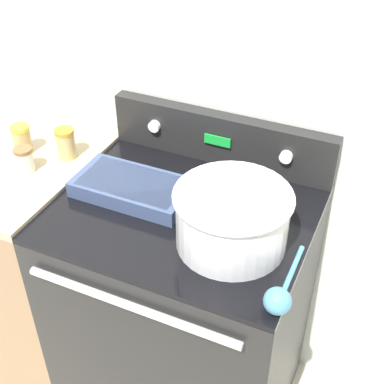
{
  "coord_description": "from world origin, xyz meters",
  "views": [
    {
      "loc": [
        0.53,
        -0.8,
        1.93
      ],
      "look_at": [
        0.02,
        0.33,
        1.0
      ],
      "focal_mm": 50.0,
      "sensor_mm": 36.0,
      "label": 1
    }
  ],
  "objects_px": {
    "casserole_dish": "(133,187)",
    "spice_jar_orange_cap": "(66,143)",
    "mixing_bowl": "(232,216)",
    "spice_jar_yellow_cap": "(22,139)",
    "ladle": "(279,298)",
    "spice_jar_brown_cap": "(25,160)"
  },
  "relations": [
    {
      "from": "casserole_dish",
      "to": "spice_jar_orange_cap",
      "type": "height_order",
      "value": "spice_jar_orange_cap"
    },
    {
      "from": "mixing_bowl",
      "to": "casserole_dish",
      "type": "bearing_deg",
      "value": 167.0
    },
    {
      "from": "spice_jar_orange_cap",
      "to": "spice_jar_yellow_cap",
      "type": "bearing_deg",
      "value": -166.88
    },
    {
      "from": "mixing_bowl",
      "to": "ladle",
      "type": "relative_size",
      "value": 1.19
    },
    {
      "from": "casserole_dish",
      "to": "ladle",
      "type": "height_order",
      "value": "ladle"
    },
    {
      "from": "spice_jar_orange_cap",
      "to": "spice_jar_brown_cap",
      "type": "bearing_deg",
      "value": -120.4
    },
    {
      "from": "spice_jar_yellow_cap",
      "to": "casserole_dish",
      "type": "bearing_deg",
      "value": -5.6
    },
    {
      "from": "ladle",
      "to": "spice_jar_orange_cap",
      "type": "distance_m",
      "value": 0.89
    },
    {
      "from": "spice_jar_orange_cap",
      "to": "casserole_dish",
      "type": "bearing_deg",
      "value": -15.04
    },
    {
      "from": "spice_jar_yellow_cap",
      "to": "spice_jar_orange_cap",
      "type": "bearing_deg",
      "value": 13.12
    },
    {
      "from": "ladle",
      "to": "spice_jar_yellow_cap",
      "type": "bearing_deg",
      "value": 163.48
    },
    {
      "from": "spice_jar_orange_cap",
      "to": "mixing_bowl",
      "type": "bearing_deg",
      "value": -13.93
    },
    {
      "from": "spice_jar_orange_cap",
      "to": "spice_jar_brown_cap",
      "type": "xyz_separation_m",
      "value": [
        -0.07,
        -0.12,
        -0.01
      ]
    },
    {
      "from": "ladle",
      "to": "spice_jar_yellow_cap",
      "type": "height_order",
      "value": "spice_jar_yellow_cap"
    },
    {
      "from": "mixing_bowl",
      "to": "spice_jar_brown_cap",
      "type": "relative_size",
      "value": 3.78
    },
    {
      "from": "casserole_dish",
      "to": "spice_jar_brown_cap",
      "type": "xyz_separation_m",
      "value": [
        -0.37,
        -0.04,
        0.03
      ]
    },
    {
      "from": "ladle",
      "to": "spice_jar_orange_cap",
      "type": "xyz_separation_m",
      "value": [
        -0.83,
        0.33,
        0.03
      ]
    },
    {
      "from": "spice_jar_brown_cap",
      "to": "spice_jar_orange_cap",
      "type": "bearing_deg",
      "value": 59.6
    },
    {
      "from": "spice_jar_orange_cap",
      "to": "spice_jar_brown_cap",
      "type": "distance_m",
      "value": 0.14
    },
    {
      "from": "mixing_bowl",
      "to": "casserole_dish",
      "type": "height_order",
      "value": "mixing_bowl"
    },
    {
      "from": "casserole_dish",
      "to": "spice_jar_yellow_cap",
      "type": "height_order",
      "value": "spice_jar_yellow_cap"
    },
    {
      "from": "ladle",
      "to": "spice_jar_brown_cap",
      "type": "height_order",
      "value": "spice_jar_brown_cap"
    }
  ]
}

